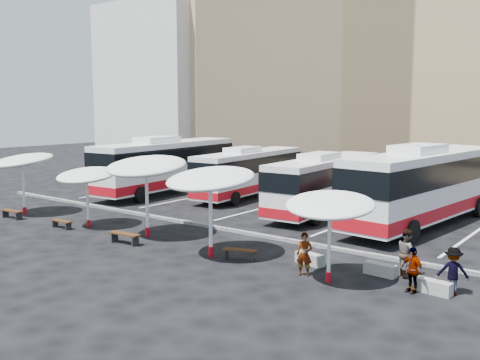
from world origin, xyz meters
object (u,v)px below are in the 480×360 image
Objects in this scene: bus_1 at (250,171)px; sunshade_4 at (330,205)px; bus_0 at (167,164)px; wood_bench_1 at (62,222)px; bus_3 at (426,183)px; wood_bench_2 at (125,236)px; conc_bench_1 at (380,269)px; passenger_2 at (412,270)px; conc_bench_0 at (310,259)px; sunshade_3 at (210,179)px; passenger_3 at (452,271)px; conc_bench_2 at (434,287)px; sunshade_0 at (22,161)px; wood_bench_3 at (240,252)px; bus_2 at (326,181)px; passenger_1 at (408,253)px; sunshade_2 at (146,166)px; wood_bench_0 at (12,212)px; sunshade_1 at (87,175)px; passenger_0 at (305,254)px.

bus_1 reaches higher than sunshade_4.
wood_bench_1 is (4.08, -11.63, -1.77)m from bus_0.
bus_3 is 15.61m from wood_bench_2.
conc_bench_1 is 0.77× the size of passenger_2.
conc_bench_0 is at bearing -167.49° from passenger_2.
passenger_3 is at bearing 8.49° from sunshade_3.
bus_1 is 18.59m from sunshade_4.
bus_0 reaches higher than passenger_2.
conc_bench_2 is (13.12, 1.91, -0.16)m from wood_bench_2.
sunshade_0 is 23.64m from passenger_3.
wood_bench_2 is 5.76m from wood_bench_3.
bus_2 is 12.13m from conc_bench_1.
wood_bench_1 is at bearing -177.20° from sunshade_4.
sunshade_3 is 2.17× the size of passenger_1.
wood_bench_2 is at bearing -109.76° from bus_2.
wood_bench_1 is at bearing -101.34° from bus_1.
wood_bench_1 is at bearing -75.07° from bus_0.
passenger_3 is at bearing 6.27° from wood_bench_1.
wood_bench_1 is at bearing 178.59° from wood_bench_2.
sunshade_2 is at bearing 175.34° from wood_bench_3.
bus_1 reaches higher than wood_bench_3.
conc_bench_1 is at bearing 7.84° from wood_bench_0.
conc_bench_0 is 0.78× the size of passenger_2.
passenger_1 is at bearing -47.87° from passenger_3.
bus_1 is at bearing 86.12° from sunshade_1.
sunshade_0 is 2.42× the size of passenger_1.
wood_bench_0 reaches higher than conc_bench_1.
bus_3 is at bearing -20.38° from passenger_1.
wood_bench_0 is at bearing -165.67° from sunshade_1.
conc_bench_0 is at bearing 5.21° from sunshade_1.
conc_bench_2 is at bearing -168.07° from passenger_1.
sunshade_2 is 3.13× the size of wood_bench_3.
bus_1 is 15.36m from sunshade_3.
sunshade_4 is 3.32m from conc_bench_1.
passenger_0 is (18.64, -0.03, -2.28)m from sunshade_0.
wood_bench_1 is 13.78m from passenger_0.
conc_bench_2 is at bearing -4.53° from conc_bench_0.
sunshade_2 is (-9.54, -10.81, 1.19)m from bus_3.
conc_bench_0 is (11.53, -11.67, -1.54)m from bus_1.
sunshade_4 reaches higher than passenger_2.
bus_1 is 18.60m from passenger_1.
wood_bench_2 is at bearing -56.77° from bus_0.
passenger_1 is (16.76, 3.03, 0.56)m from wood_bench_1.
sunshade_2 is at bearing -125.51° from bus_3.
bus_1 is 7.15× the size of wood_bench_0.
wood_bench_3 is at bearing -0.24° from sunshade_1.
sunshade_3 is at bearing -0.80° from sunshade_0.
conc_bench_1 is (5.31, 1.53, -0.11)m from wood_bench_3.
sunshade_1 is 17.94m from passenger_3.
bus_0 is 10.83m from sunshade_0.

